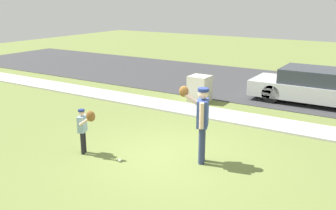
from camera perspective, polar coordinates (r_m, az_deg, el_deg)
ground_plane at (r=12.00m, az=9.60°, el=-2.04°), size 48.00×48.00×0.00m
sidewalk_strip at (r=12.08m, az=9.79°, el=-1.78°), size 36.00×1.20×0.06m
road_surface at (r=16.67m, az=16.40°, el=2.63°), size 36.00×6.80×0.02m
person_adult at (r=8.48m, az=4.96°, el=-1.76°), size 0.84×0.58×1.74m
person_child at (r=9.21m, az=-12.45°, el=-2.93°), size 0.58×0.37×1.14m
baseball at (r=8.88m, az=-7.25°, el=-8.25°), size 0.07×0.07×0.07m
utility_cabinet at (r=13.75m, az=4.76°, el=2.47°), size 0.71×0.69×0.94m
parked_sedan_silver at (r=14.34m, az=21.67°, el=2.57°), size 4.60×1.80×1.23m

